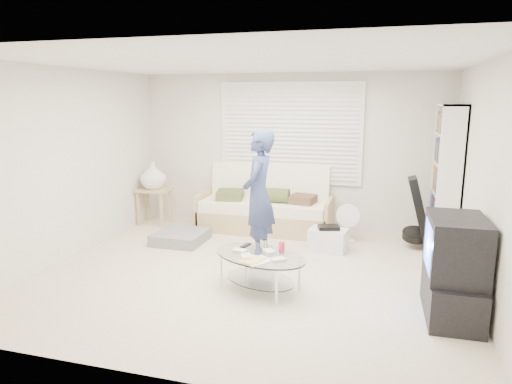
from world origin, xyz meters
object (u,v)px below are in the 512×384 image
(bookshelf, at_px, (446,179))
(coffee_table, at_px, (260,261))
(tv_unit, at_px, (454,269))
(futon_sofa, at_px, (265,209))

(bookshelf, xyz_separation_m, coffee_table, (-2.09, -2.07, -0.68))
(bookshelf, bearing_deg, tv_unit, -93.31)
(coffee_table, bearing_deg, bookshelf, 44.69)
(bookshelf, distance_m, coffee_table, 3.02)
(futon_sofa, height_order, tv_unit, futon_sofa)
(futon_sofa, xyz_separation_m, bookshelf, (2.64, -0.26, 0.68))
(futon_sofa, bearing_deg, tv_unit, -43.87)
(futon_sofa, relative_size, bookshelf, 1.05)
(futon_sofa, bearing_deg, coffee_table, -76.72)
(tv_unit, xyz_separation_m, coffee_table, (-1.97, 0.09, -0.15))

